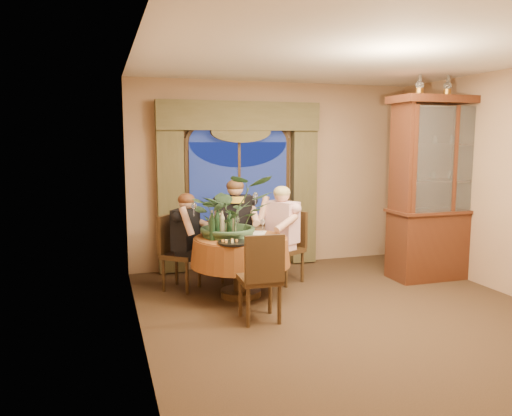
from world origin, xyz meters
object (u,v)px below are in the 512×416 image
object	(u,v)px
wine_bottle_5	(218,222)
person_scarf	(235,230)
oil_lamp_left	(420,83)
oil_lamp_center	(448,84)
chair_right	(285,248)
oil_lamp_right	(474,85)
olive_bowl	(245,235)
wine_bottle_0	(212,223)
wine_bottle_2	(217,225)
stoneware_vase	(231,226)
china_cabinet	(442,189)
chair_front_left	(260,277)
wine_bottle_3	(212,227)
chair_back	(181,253)
wine_bottle_1	(230,225)
centerpiece_plant	(231,184)
dining_table	(241,267)
chair_back_right	(234,246)
person_back	(186,242)
person_pink	(283,235)
wine_bottle_4	(222,224)

from	to	relation	value
wine_bottle_5	person_scarf	bearing A→B (deg)	56.71
oil_lamp_left	oil_lamp_center	distance (m)	0.44
chair_right	oil_lamp_center	bearing A→B (deg)	-129.04
oil_lamp_right	olive_bowl	bearing A→B (deg)	-179.51
person_scarf	wine_bottle_0	size ratio (longest dim) A/B	4.26
oil_lamp_left	oil_lamp_right	bearing A→B (deg)	0.00
wine_bottle_2	stoneware_vase	bearing A→B (deg)	26.50
china_cabinet	chair_front_left	xyz separation A→B (m)	(-2.96, -0.89, -0.78)
oil_lamp_center	chair_front_left	xyz separation A→B (m)	(-2.96, -0.89, -2.21)
person_scarf	wine_bottle_3	bearing A→B (deg)	69.24
china_cabinet	oil_lamp_left	xyz separation A→B (m)	(-0.44, 0.00, 1.43)
oil_lamp_center	wine_bottle_2	world-z (taller)	oil_lamp_center
chair_right	wine_bottle_3	size ratio (longest dim) A/B	2.91
chair_back	stoneware_vase	world-z (taller)	stoneware_vase
oil_lamp_center	chair_right	distance (m)	3.13
wine_bottle_0	wine_bottle_2	xyz separation A→B (m)	(0.03, -0.12, 0.00)
wine_bottle_1	wine_bottle_0	bearing A→B (deg)	139.98
chair_back	wine_bottle_0	size ratio (longest dim) A/B	2.91
chair_front_left	wine_bottle_2	distance (m)	1.00
chair_back	wine_bottle_2	bearing A→B (deg)	72.51
centerpiece_plant	wine_bottle_0	size ratio (longest dim) A/B	3.48
wine_bottle_5	dining_table	bearing A→B (deg)	-35.40
stoneware_vase	wine_bottle_0	size ratio (longest dim) A/B	0.77
oil_lamp_center	chair_back_right	distance (m)	3.65
stoneware_vase	dining_table	bearing A→B (deg)	-46.32
stoneware_vase	wine_bottle_2	xyz separation A→B (m)	(-0.21, -0.10, 0.04)
stoneware_vase	centerpiece_plant	size ratio (longest dim) A/B	0.22
china_cabinet	wine_bottle_0	xyz separation A→B (m)	(-3.25, 0.09, -0.34)
oil_lamp_left	person_scarf	size ratio (longest dim) A/B	0.24
chair_back_right	wine_bottle_2	distance (m)	0.97
oil_lamp_left	wine_bottle_5	xyz separation A→B (m)	(-2.73, 0.15, -1.77)
wine_bottle_2	olive_bowl	bearing A→B (deg)	-0.58
oil_lamp_left	person_back	bearing A→B (deg)	172.04
dining_table	chair_right	bearing A→B (deg)	28.94
person_back	olive_bowl	bearing A→B (deg)	91.58
person_pink	olive_bowl	bearing A→B (deg)	92.43
wine_bottle_4	china_cabinet	bearing A→B (deg)	0.06
person_scarf	wine_bottle_0	distance (m)	0.81
wine_bottle_0	wine_bottle_2	world-z (taller)	same
dining_table	wine_bottle_4	xyz separation A→B (m)	(-0.23, 0.02, 0.54)
person_pink	dining_table	bearing A→B (deg)	90.00
oil_lamp_center	chair_front_left	distance (m)	3.80
chair_back	person_back	world-z (taller)	person_back
china_cabinet	wine_bottle_1	xyz separation A→B (m)	(-3.07, -0.06, -0.34)
wine_bottle_3	wine_bottle_1	bearing A→B (deg)	16.26
chair_front_left	person_pink	world-z (taller)	person_pink
dining_table	wine_bottle_4	distance (m)	0.59
chair_back_right	oil_lamp_left	bearing A→B (deg)	171.14
chair_right	olive_bowl	distance (m)	0.86
wine_bottle_0	centerpiece_plant	bearing A→B (deg)	-0.04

